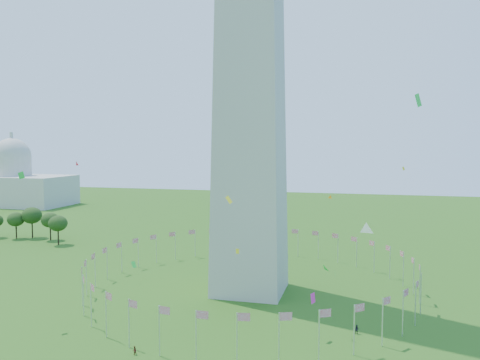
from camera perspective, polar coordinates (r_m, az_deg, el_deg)
name	(u,v)px	position (r m, az deg, el deg)	size (l,w,h in m)	color
flag_ring	(250,273)	(119.47, 1.25, -11.31)	(80.24, 80.24, 9.00)	silver
capitol_building	(12,167)	(318.25, -26.00, 1.38)	(70.00, 35.00, 46.00)	beige
kites_aloft	(309,245)	(83.54, 8.44, -7.87)	(107.22, 73.61, 38.85)	white
tree_line_west	(16,226)	(202.82, -25.66, -5.04)	(55.31, 16.02, 11.96)	#2D521B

